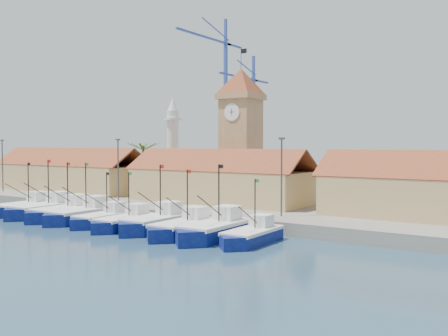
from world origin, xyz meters
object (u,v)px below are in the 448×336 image
Objects in this scene: clock_tower at (241,130)px; minaret at (173,144)px; boat_0 at (23,209)px; boat_5 at (124,223)px.

clock_tower reaches higher than minaret.
minaret is at bearing 172.39° from clock_tower.
minaret is at bearing 75.38° from boat_0.
boat_5 is at bearing -2.87° from boat_0.
boat_0 is at bearing -104.62° from minaret.
boat_0 is 27.25m from minaret.
minaret is (-13.88, 25.93, 9.01)m from boat_5.
minaret reaches higher than boat_5.
clock_tower is at bearing 87.33° from boat_5.
boat_0 is 1.10× the size of boat_5.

